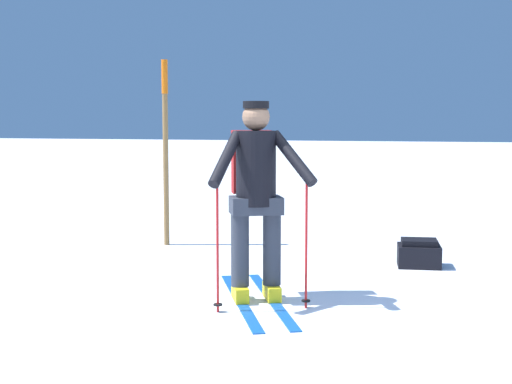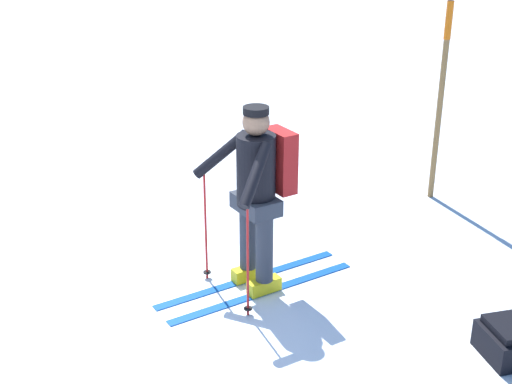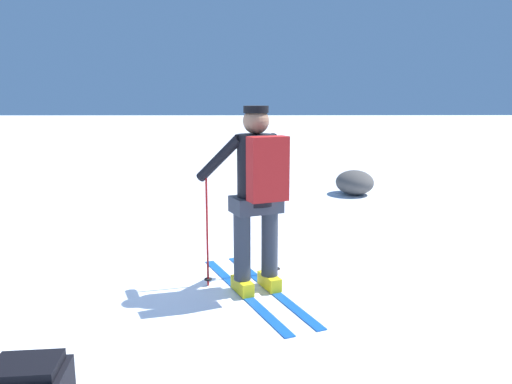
{
  "view_description": "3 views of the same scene",
  "coord_description": "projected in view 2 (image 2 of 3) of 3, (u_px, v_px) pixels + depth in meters",
  "views": [
    {
      "loc": [
        4.95,
        0.73,
        1.53
      ],
      "look_at": [
        -0.7,
        -0.63,
        0.91
      ],
      "focal_mm": 50.0,
      "sensor_mm": 36.0,
      "label": 1
    },
    {
      "loc": [
        0.15,
        4.77,
        3.27
      ],
      "look_at": [
        -0.7,
        -0.63,
        0.91
      ],
      "focal_mm": 50.0,
      "sensor_mm": 36.0,
      "label": 2
    },
    {
      "loc": [
        -4.95,
        -0.58,
        1.73
      ],
      "look_at": [
        -0.7,
        -0.63,
        0.91
      ],
      "focal_mm": 35.0,
      "sensor_mm": 36.0,
      "label": 3
    }
  ],
  "objects": [
    {
      "name": "ground_plane",
      "position": [
        182.0,
        334.0,
        5.65
      ],
      "size": [
        80.0,
        80.0,
        0.0
      ],
      "primitive_type": "plane",
      "color": "white"
    },
    {
      "name": "skier",
      "position": [
        259.0,
        188.0,
        5.96
      ],
      "size": [
        1.84,
        1.07,
        1.65
      ],
      "color": "#144C9E",
      "rests_on": "ground_plane"
    },
    {
      "name": "dropped_backpack",
      "position": [
        508.0,
        341.0,
        5.33
      ],
      "size": [
        0.39,
        0.46,
        0.28
      ],
      "color": "black",
      "rests_on": "ground_plane"
    },
    {
      "name": "trail_marker",
      "position": [
        442.0,
        88.0,
        7.64
      ],
      "size": [
        0.07,
        0.07,
        2.19
      ],
      "color": "olive",
      "rests_on": "ground_plane"
    }
  ]
}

